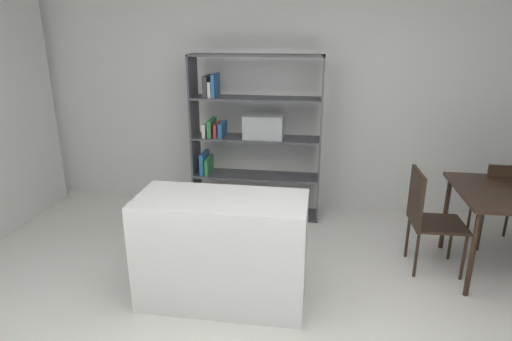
{
  "coord_description": "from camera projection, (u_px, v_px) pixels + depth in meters",
  "views": [
    {
      "loc": [
        0.29,
        -2.43,
        2.12
      ],
      "look_at": [
        -0.17,
        0.57,
        1.11
      ],
      "focal_mm": 30.26,
      "sensor_mm": 36.0,
      "label": 1
    }
  ],
  "objects": [
    {
      "name": "back_partition",
      "position": [
        297.0,
        98.0,
        5.07
      ],
      "size": [
        7.36,
        0.06,
        2.68
      ],
      "primitive_type": "cube",
      "color": "silver",
      "rests_on": "ground_plane"
    },
    {
      "name": "dining_chair_far",
      "position": [
        503.0,
        198.0,
        4.21
      ],
      "size": [
        0.44,
        0.45,
        0.9
      ],
      "rotation": [
        0.0,
        0.0,
        3.1
      ],
      "color": "black",
      "rests_on": "ground_plane"
    },
    {
      "name": "dining_chair_island_side",
      "position": [
        427.0,
        213.0,
        3.85
      ],
      "size": [
        0.48,
        0.43,
        0.93
      ],
      "rotation": [
        0.0,
        0.0,
        1.61
      ],
      "color": "black",
      "rests_on": "ground_plane"
    },
    {
      "name": "kitchen_island",
      "position": [
        222.0,
        250.0,
        3.42
      ],
      "size": [
        1.32,
        0.6,
        0.89
      ],
      "primitive_type": "cube",
      "color": "silver",
      "rests_on": "ground_plane"
    },
    {
      "name": "open_bookshelf",
      "position": [
        252.0,
        133.0,
        4.89
      ],
      "size": [
        1.47,
        0.36,
        1.85
      ],
      "color": "#4C4C51",
      "rests_on": "ground_plane"
    }
  ]
}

